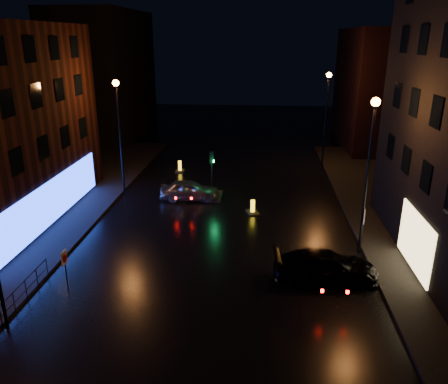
{
  "coord_description": "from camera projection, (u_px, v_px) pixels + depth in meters",
  "views": [
    {
      "loc": [
        2.21,
        -16.06,
        11.14
      ],
      "look_at": [
        0.26,
        7.27,
        2.8
      ],
      "focal_mm": 35.0,
      "sensor_mm": 36.0,
      "label": 1
    }
  ],
  "objects": [
    {
      "name": "street_lamp_rfar",
      "position": [
        327.0,
        106.0,
        37.16
      ],
      "size": [
        0.44,
        0.44,
        8.37
      ],
      "color": "black",
      "rests_on": "ground"
    },
    {
      "name": "road_sign_left",
      "position": [
        65.0,
        261.0,
        19.85
      ],
      "size": [
        0.07,
        0.49,
        2.02
      ],
      "rotation": [
        0.0,
        0.0,
        -0.04
      ],
      "color": "black",
      "rests_on": "ground"
    },
    {
      "name": "building_far_left",
      "position": [
        105.0,
        75.0,
        50.76
      ],
      "size": [
        8.0,
        16.0,
        14.0
      ],
      "primitive_type": "cube",
      "color": "black",
      "rests_on": "ground"
    },
    {
      "name": "bollard_far",
      "position": [
        180.0,
        169.0,
        38.22
      ],
      "size": [
        0.77,
        1.12,
        0.96
      ],
      "rotation": [
        0.0,
        0.0,
        0.03
      ],
      "color": "black",
      "rests_on": "ground"
    },
    {
      "name": "street_lamp_rnear",
      "position": [
        370.0,
        153.0,
        22.14
      ],
      "size": [
        0.44,
        0.44,
        8.37
      ],
      "color": "black",
      "rests_on": "ground"
    },
    {
      "name": "building_far_right",
      "position": [
        383.0,
        89.0,
        45.83
      ],
      "size": [
        8.0,
        14.0,
        12.0
      ],
      "primitive_type": "cube",
      "color": "black",
      "rests_on": "ground"
    },
    {
      "name": "street_lamp_lfar",
      "position": [
        119.0,
        120.0,
        30.88
      ],
      "size": [
        0.44,
        0.44,
        8.37
      ],
      "color": "black",
      "rests_on": "ground"
    },
    {
      "name": "pavement_left",
      "position": [
        1.0,
        222.0,
        27.58
      ],
      "size": [
        12.0,
        44.0,
        0.15
      ],
      "primitive_type": "cube",
      "color": "black",
      "rests_on": "ground"
    },
    {
      "name": "traffic_signal",
      "position": [
        212.0,
        190.0,
        32.06
      ],
      "size": [
        1.4,
        2.4,
        3.45
      ],
      "color": "black",
      "rests_on": "ground"
    },
    {
      "name": "silver_hatchback",
      "position": [
        190.0,
        190.0,
        31.47
      ],
      "size": [
        4.36,
        2.07,
        1.44
      ],
      "primitive_type": "imported",
      "rotation": [
        0.0,
        0.0,
        1.66
      ],
      "color": "#B5B8BD",
      "rests_on": "ground"
    },
    {
      "name": "dark_sedan",
      "position": [
        326.0,
        266.0,
        20.97
      ],
      "size": [
        5.18,
        2.44,
        1.46
      ],
      "primitive_type": "imported",
      "rotation": [
        0.0,
        0.0,
        1.65
      ],
      "color": "black",
      "rests_on": "ground"
    },
    {
      "name": "guard_railing",
      "position": [
        13.0,
        298.0,
        18.43
      ],
      "size": [
        0.05,
        6.04,
        1.0
      ],
      "color": "black",
      "rests_on": "ground"
    },
    {
      "name": "road_sign_right",
      "position": [
        364.0,
        219.0,
        23.46
      ],
      "size": [
        0.16,
        0.61,
        2.52
      ],
      "rotation": [
        0.0,
        0.0,
        2.98
      ],
      "color": "black",
      "rests_on": "ground"
    },
    {
      "name": "bollard_near",
      "position": [
        253.0,
        210.0,
        29.19
      ],
      "size": [
        1.02,
        1.23,
        0.93
      ],
      "rotation": [
        0.0,
        0.0,
        0.34
      ],
      "color": "black",
      "rests_on": "ground"
    },
    {
      "name": "ground",
      "position": [
        204.0,
        308.0,
        18.99
      ],
      "size": [
        120.0,
        120.0,
        0.0
      ],
      "primitive_type": "plane",
      "color": "black",
      "rests_on": "ground"
    }
  ]
}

